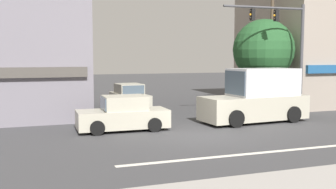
{
  "coord_description": "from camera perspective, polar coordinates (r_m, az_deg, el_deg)",
  "views": [
    {
      "loc": [
        -6.92,
        -15.08,
        3.34
      ],
      "look_at": [
        -0.82,
        2.0,
        1.6
      ],
      "focal_mm": 42.0,
      "sensor_mm": 36.0,
      "label": 1
    }
  ],
  "objects": [
    {
      "name": "ground_plane",
      "position": [
        16.92,
        4.91,
        -5.92
      ],
      "size": [
        120.0,
        120.0,
        0.0
      ],
      "primitive_type": "plane",
      "color": "#3D3D3F"
    },
    {
      "name": "lane_marking_stripe",
      "position": [
        13.9,
        10.99,
        -8.51
      ],
      "size": [
        9.0,
        0.24,
        0.01
      ],
      "primitive_type": "cube",
      "color": "silver",
      "rests_on": "ground"
    },
    {
      "name": "building_right_corner",
      "position": [
        31.41,
        22.06,
        6.85
      ],
      "size": [
        10.84,
        8.45,
        8.62
      ],
      "color": "gray",
      "rests_on": "ground"
    },
    {
      "name": "street_tree",
      "position": [
        24.71,
        13.7,
        6.3
      ],
      "size": [
        3.71,
        3.71,
        5.63
      ],
      "color": "#4C3823",
      "rests_on": "ground"
    },
    {
      "name": "utility_pole_near_left",
      "position": [
        21.06,
        -20.45,
        7.23
      ],
      "size": [
        1.4,
        0.22,
        7.92
      ],
      "color": "brown",
      "rests_on": "ground"
    },
    {
      "name": "utility_pole_far_right",
      "position": [
        26.21,
        14.81,
        8.13
      ],
      "size": [
        1.4,
        0.22,
        8.96
      ],
      "color": "brown",
      "rests_on": "ground"
    },
    {
      "name": "traffic_light_mast",
      "position": [
        22.53,
        16.86,
        7.37
      ],
      "size": [
        4.89,
        0.32,
        6.2
      ],
      "color": "#47474C",
      "rests_on": "ground"
    },
    {
      "name": "box_truck_crossing_rightbound",
      "position": [
        20.72,
        12.81,
        -0.44
      ],
      "size": [
        5.74,
        2.56,
        2.75
      ],
      "color": "#B7B29E",
      "rests_on": "ground"
    },
    {
      "name": "sedan_approaching_near",
      "position": [
        18.02,
        -6.55,
        -2.95
      ],
      "size": [
        4.14,
        1.95,
        1.58
      ],
      "color": "#B7B29E",
      "rests_on": "ground"
    },
    {
      "name": "sedan_parked_curbside",
      "position": [
        25.92,
        -5.62,
        -0.37
      ],
      "size": [
        2.05,
        4.19,
        1.58
      ],
      "color": "#B7B29E",
      "rests_on": "ground"
    }
  ]
}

